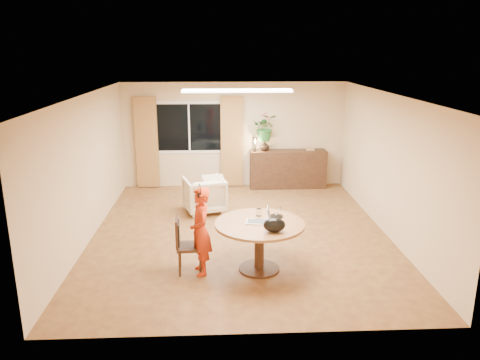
{
  "coord_description": "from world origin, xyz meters",
  "views": [
    {
      "loc": [
        -0.39,
        -8.25,
        3.38
      ],
      "look_at": [
        -0.01,
        -0.2,
        1.11
      ],
      "focal_mm": 35.0,
      "sensor_mm": 36.0,
      "label": 1
    }
  ],
  "objects_px": {
    "dining_chair": "(190,245)",
    "sideboard": "(288,169)",
    "child": "(201,231)",
    "dining_table": "(259,233)",
    "armchair": "(204,195)"
  },
  "relations": [
    {
      "from": "dining_table",
      "to": "armchair",
      "type": "distance_m",
      "value": 2.96
    },
    {
      "from": "child",
      "to": "sideboard",
      "type": "xyz_separation_m",
      "value": [
        2.02,
        4.59,
        -0.22
      ]
    },
    {
      "from": "dining_table",
      "to": "sideboard",
      "type": "relative_size",
      "value": 0.74
    },
    {
      "from": "child",
      "to": "armchair",
      "type": "bearing_deg",
      "value": 167.88
    },
    {
      "from": "sideboard",
      "to": "armchair",
      "type": "bearing_deg",
      "value": -139.56
    },
    {
      "from": "child",
      "to": "armchair",
      "type": "height_order",
      "value": "child"
    },
    {
      "from": "armchair",
      "to": "dining_chair",
      "type": "bearing_deg",
      "value": 70.81
    },
    {
      "from": "dining_table",
      "to": "child",
      "type": "xyz_separation_m",
      "value": [
        -0.91,
        -0.05,
        0.07
      ]
    },
    {
      "from": "dining_chair",
      "to": "sideboard",
      "type": "height_order",
      "value": "sideboard"
    },
    {
      "from": "sideboard",
      "to": "dining_chair",
      "type": "bearing_deg",
      "value": -115.8
    },
    {
      "from": "dining_table",
      "to": "child",
      "type": "bearing_deg",
      "value": -176.64
    },
    {
      "from": "dining_chair",
      "to": "child",
      "type": "relative_size",
      "value": 0.65
    },
    {
      "from": "dining_table",
      "to": "dining_chair",
      "type": "relative_size",
      "value": 1.56
    },
    {
      "from": "child",
      "to": "dining_table",
      "type": "bearing_deg",
      "value": 80.73
    },
    {
      "from": "armchair",
      "to": "sideboard",
      "type": "distance_m",
      "value": 2.68
    }
  ]
}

